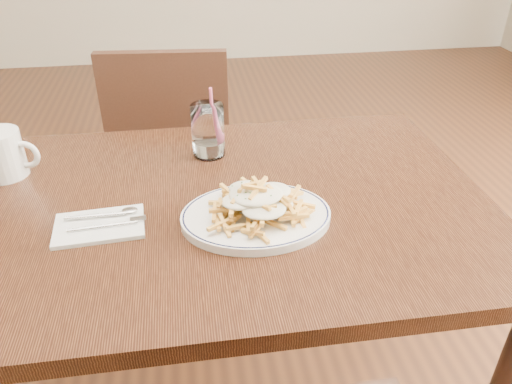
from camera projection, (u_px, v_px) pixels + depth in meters
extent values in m
cube|color=black|center=(219.00, 207.00, 1.12)|extent=(1.20, 0.80, 0.04)
cylinder|color=black|center=(37.00, 261.00, 1.54)|extent=(0.05, 0.05, 0.71)
cylinder|color=black|center=(377.00, 230.00, 1.68)|extent=(0.05, 0.05, 0.71)
cube|color=black|center=(177.00, 158.00, 1.96)|extent=(0.45, 0.45, 0.04)
cube|color=black|center=(167.00, 119.00, 1.67)|extent=(0.42, 0.07, 0.46)
cylinder|color=black|center=(224.00, 182.00, 2.24)|extent=(0.04, 0.04, 0.41)
cylinder|color=black|center=(143.00, 185.00, 2.22)|extent=(0.04, 0.04, 0.41)
cylinder|color=black|center=(225.00, 229.00, 1.94)|extent=(0.04, 0.04, 0.41)
cylinder|color=black|center=(132.00, 232.00, 1.92)|extent=(0.04, 0.04, 0.41)
torus|color=black|center=(256.00, 214.00, 1.03)|extent=(0.35, 0.35, 0.01)
ellipsoid|color=white|center=(256.00, 193.00, 1.00)|extent=(0.16, 0.13, 0.02)
cube|color=silver|center=(99.00, 226.00, 1.01)|extent=(0.19, 0.13, 0.01)
cylinder|color=white|center=(208.00, 130.00, 1.26)|extent=(0.08, 0.08, 0.13)
cylinder|color=white|center=(209.00, 147.00, 1.28)|extent=(0.07, 0.07, 0.04)
cylinder|color=#E95886|center=(213.00, 119.00, 1.25)|extent=(0.01, 0.05, 0.18)
cylinder|color=white|center=(2.00, 154.00, 1.17)|extent=(0.10, 0.10, 0.11)
torus|color=white|center=(25.00, 155.00, 1.17)|extent=(0.07, 0.03, 0.07)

